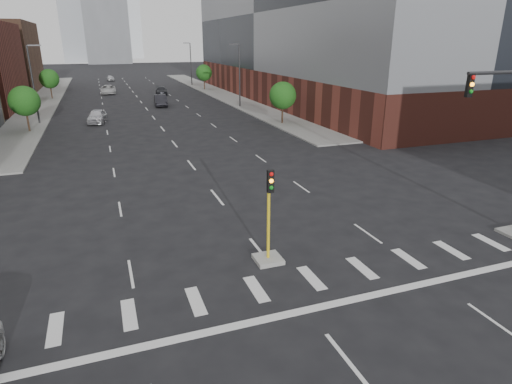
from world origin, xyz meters
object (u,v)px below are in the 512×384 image
median_traffic_signal (269,242)px  car_mid_right (161,100)px  car_near_left (97,116)px  car_distant (111,78)px  car_deep_right (161,91)px  car_far_left (108,89)px

median_traffic_signal → car_mid_right: (2.43, 51.30, -0.13)m
car_near_left → car_distant: (3.77, 59.57, -0.12)m
median_traffic_signal → car_near_left: (-6.93, 39.51, -0.16)m
car_mid_right → car_deep_right: bearing=85.5°
median_traffic_signal → car_deep_right: median_traffic_signal is taller
car_mid_right → car_far_left: bearing=113.8°
car_mid_right → car_far_left: size_ratio=0.89×
car_deep_right → car_distant: size_ratio=1.21×
car_deep_right → car_far_left: bearing=157.8°
car_deep_right → car_distant: (-7.78, 33.18, -0.02)m
median_traffic_signal → car_mid_right: size_ratio=0.86×
median_traffic_signal → car_deep_right: bearing=86.0°
median_traffic_signal → car_far_left: size_ratio=0.77×
car_distant → car_mid_right: bearing=-85.9°
car_deep_right → car_distant: bearing=109.2°
car_far_left → car_distant: (1.42, 28.23, -0.10)m
median_traffic_signal → car_near_left: bearing=100.0°
car_far_left → car_distant: car_far_left is taller
car_mid_right → car_deep_right: 14.76m
car_distant → median_traffic_signal: bearing=-90.7°
car_mid_right → car_distant: (-5.59, 47.78, -0.15)m
median_traffic_signal → car_deep_right: 66.06m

